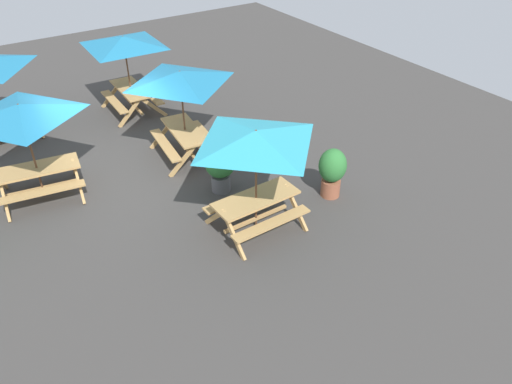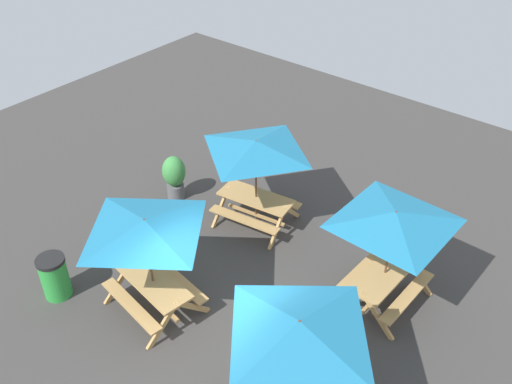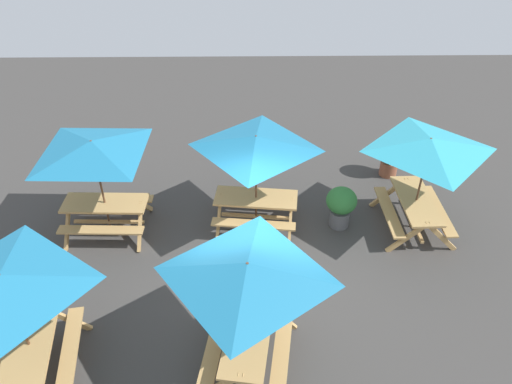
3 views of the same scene
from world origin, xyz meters
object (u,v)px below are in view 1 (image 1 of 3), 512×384
(picnic_table_0, at_px, (181,84))
(picnic_table_2, at_px, (256,145))
(picnic_table_4, at_px, (124,47))
(potted_plant_2, at_px, (332,170))
(picnic_table_3, at_px, (22,118))
(potted_plant_1, at_px, (220,169))

(picnic_table_0, xyz_separation_m, picnic_table_2, (3.48, -0.14, 0.00))
(picnic_table_4, relative_size, potted_plant_2, 2.36)
(picnic_table_3, xyz_separation_m, potted_plant_2, (3.61, 5.52, -1.31))
(picnic_table_2, xyz_separation_m, picnic_table_4, (-6.74, -0.00, 0.00))
(picnic_table_3, relative_size, potted_plant_1, 2.36)
(picnic_table_2, distance_m, picnic_table_4, 6.74)
(picnic_table_0, bearing_deg, potted_plant_1, 4.74)
(potted_plant_2, bearing_deg, picnic_table_2, -88.75)
(potted_plant_1, bearing_deg, picnic_table_3, -120.13)
(picnic_table_4, bearing_deg, picnic_table_2, 1.77)
(potted_plant_1, distance_m, potted_plant_2, 2.54)
(potted_plant_2, bearing_deg, potted_plant_1, -128.06)
(picnic_table_0, distance_m, picnic_table_4, 3.26)
(potted_plant_1, bearing_deg, picnic_table_0, 178.17)
(picnic_table_0, height_order, picnic_table_4, same)
(picnic_table_4, bearing_deg, picnic_table_0, 4.28)
(picnic_table_3, height_order, picnic_table_4, same)
(picnic_table_2, distance_m, potted_plant_2, 2.46)
(potted_plant_1, bearing_deg, picnic_table_2, -2.97)
(picnic_table_0, relative_size, picnic_table_2, 1.00)
(picnic_table_2, relative_size, picnic_table_3, 1.00)
(picnic_table_0, relative_size, picnic_table_4, 0.83)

